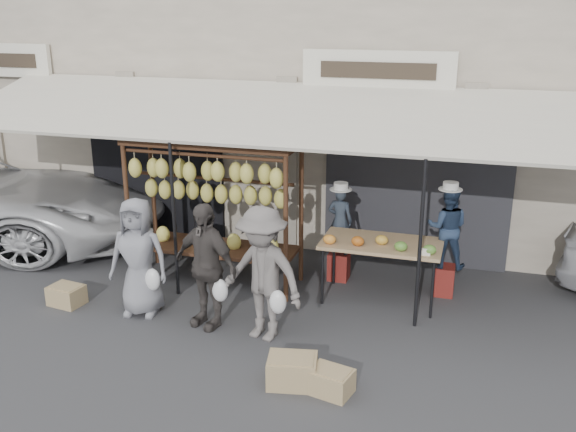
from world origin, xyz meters
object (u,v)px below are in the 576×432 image
object	(u,v)px
crate_near_a	(292,371)
vendor_left	(340,221)
customer_left	(139,257)
customer_right	(262,274)
vendor_right	(447,227)
crate_far	(67,295)
banana_rack	(212,184)
customer_mid	(205,265)
crate_near_b	(331,382)
produce_table	(381,245)

from	to	relation	value
crate_near_a	vendor_left	bearing A→B (deg)	92.70
customer_left	customer_right	distance (m)	1.86
vendor_right	vendor_left	bearing A→B (deg)	-4.77
crate_far	customer_left	bearing A→B (deg)	4.10
banana_rack	customer_mid	xyz separation A→B (m)	(0.45, -1.33, -0.72)
banana_rack	customer_left	world-z (taller)	banana_rack
vendor_left	vendor_right	bearing A→B (deg)	-178.31
customer_right	customer_mid	bearing A→B (deg)	-173.66
crate_near_a	crate_far	distance (m)	3.83
vendor_left	customer_left	bearing A→B (deg)	44.43
banana_rack	customer_right	distance (m)	2.05
vendor_left	crate_near_b	xyz separation A→B (m)	(0.60, -3.10, -0.83)
crate_near_b	produce_table	bearing A→B (deg)	86.96
customer_mid	crate_far	xyz separation A→B (m)	(-2.19, -0.03, -0.72)
vendor_left	produce_table	bearing A→B (deg)	145.27
vendor_right	customer_mid	bearing A→B (deg)	31.37
produce_table	customer_mid	world-z (taller)	customer_mid
vendor_right	crate_near_a	xyz separation A→B (m)	(-1.46, -2.96, -0.89)
customer_left	crate_near_a	distance (m)	2.83
produce_table	crate_near_b	size ratio (longest dim) A/B	3.69
customer_mid	crate_far	bearing A→B (deg)	-161.29
vendor_right	customer_right	size ratio (longest dim) A/B	0.68
customer_left	customer_mid	world-z (taller)	customer_mid
vendor_left	crate_far	distance (m)	4.17
banana_rack	vendor_left	xyz separation A→B (m)	(1.81, 0.67, -0.61)
vendor_right	customer_left	distance (m)	4.40
banana_rack	produce_table	distance (m)	2.64
banana_rack	vendor_right	size ratio (longest dim) A/B	2.16
vendor_right	crate_near_a	world-z (taller)	vendor_right
produce_table	vendor_right	world-z (taller)	vendor_right
customer_right	crate_near_b	xyz separation A→B (m)	(1.13, -0.99, -0.75)
customer_mid	crate_far	distance (m)	2.30
vendor_right	customer_left	size ratio (longest dim) A/B	0.72
produce_table	crate_near_a	distance (m)	2.61
produce_table	customer_left	distance (m)	3.38
vendor_right	customer_left	bearing A→B (deg)	23.57
banana_rack	crate_near_b	distance (m)	3.71
crate_near_a	crate_near_b	distance (m)	0.46
vendor_right	crate_far	bearing A→B (deg)	19.22
banana_rack	produce_table	xyz separation A→B (m)	(2.54, 0.06, -0.71)
customer_right	crate_near_b	distance (m)	1.68
produce_table	crate_far	size ratio (longest dim) A/B	3.64
vendor_right	produce_table	bearing A→B (deg)	29.35
crate_far	banana_rack	bearing A→B (deg)	37.90
banana_rack	produce_table	bearing A→B (deg)	1.36
vendor_left	crate_near_b	size ratio (longest dim) A/B	2.30
banana_rack	crate_far	distance (m)	2.63
crate_near_a	crate_near_b	bearing A→B (deg)	-5.57
crate_far	customer_right	bearing A→B (deg)	-1.64
banana_rack	customer_mid	distance (m)	1.58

